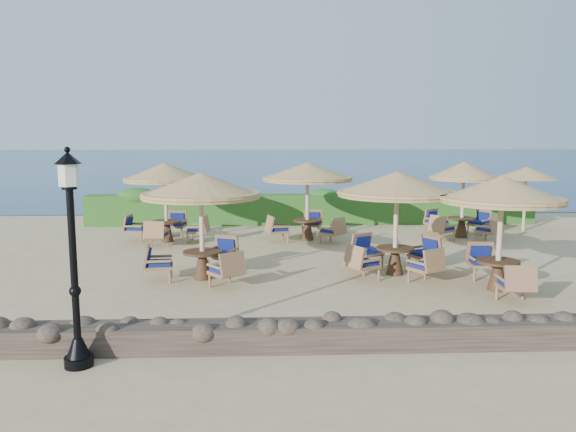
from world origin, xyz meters
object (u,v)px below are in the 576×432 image
Objects in this scene: cafe_set_3 at (165,188)px; cafe_set_5 at (463,190)px; cafe_set_0 at (201,202)px; cafe_set_2 at (501,204)px; lamp_post at (74,269)px; cafe_set_4 at (307,183)px; cafe_set_1 at (396,202)px; extra_parasol at (526,173)px.

cafe_set_3 is 1.06× the size of cafe_set_5.
cafe_set_2 is (6.92, -1.32, 0.06)m from cafe_set_0.
lamp_post is 1.17× the size of cafe_set_2.
lamp_post is 1.08× the size of cafe_set_4.
cafe_set_0 is at bearing -120.12° from cafe_set_4.
cafe_set_2 is at bearing -10.78° from cafe_set_0.
cafe_set_2 is 6.91m from cafe_set_5.
cafe_set_0 and cafe_set_4 have the same top height.
cafe_set_1 and cafe_set_4 have the same top height.
cafe_set_1 is 1.13× the size of cafe_set_5.
extra_parasol is 0.85× the size of cafe_set_2.
lamp_post is at bearing -87.71° from cafe_set_3.
cafe_set_3 is at bearing -178.81° from cafe_set_4.
cafe_set_5 is (8.44, 5.41, -0.26)m from cafe_set_0.
lamp_post is 1.23× the size of cafe_set_5.
extra_parasol is 8.40m from cafe_set_4.
cafe_set_2 is (8.25, 3.98, 0.45)m from lamp_post.
lamp_post is 11.35m from cafe_set_4.
lamp_post is at bearing -154.23° from cafe_set_2.
cafe_set_1 is at bearing 41.78° from lamp_post.
cafe_set_5 is (5.44, 0.24, -0.29)m from cafe_set_4.
cafe_set_1 is 5.26m from cafe_set_4.
cafe_set_1 is (4.89, 0.26, -0.06)m from cafe_set_0.
cafe_set_4 is (4.34, 10.48, 0.42)m from lamp_post.
lamp_post is at bearing -138.22° from cafe_set_1.
lamp_post reaches higher than cafe_set_1.
cafe_set_2 is 0.92× the size of cafe_set_4.
cafe_set_3 is 10.20m from cafe_set_5.
cafe_set_0 and cafe_set_3 have the same top height.
extra_parasol is at bearing 45.28° from cafe_set_1.
cafe_set_0 is at bearing 169.22° from cafe_set_2.
cafe_set_1 is 2.57m from cafe_set_2.
cafe_set_0 reaches higher than extra_parasol.
cafe_set_5 is at bearing 1.90° from cafe_set_3.
cafe_set_5 reaches higher than extra_parasol.
cafe_set_3 is at bearing 144.10° from cafe_set_1.
cafe_set_3 is (-13.02, -1.62, -0.36)m from extra_parasol.
cafe_set_1 is at bearing 142.00° from cafe_set_2.
extra_parasol is 3.13m from cafe_set_5.
cafe_set_1 and cafe_set_5 have the same top height.
lamp_post reaches higher than cafe_set_5.
cafe_set_1 is 1.07× the size of cafe_set_3.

